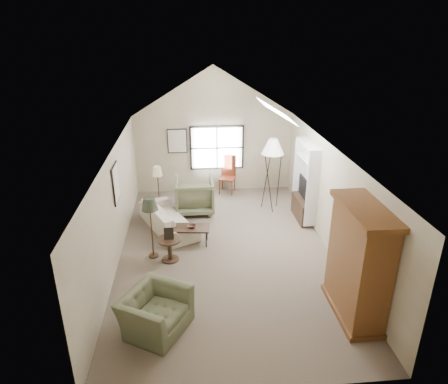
{
  "coord_description": "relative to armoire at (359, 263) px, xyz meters",
  "views": [
    {
      "loc": [
        -0.8,
        -8.3,
        5.04
      ],
      "look_at": [
        0.0,
        0.4,
        1.4
      ],
      "focal_mm": 32.0,
      "sensor_mm": 36.0,
      "label": 1
    }
  ],
  "objects": [
    {
      "name": "tv_panel",
      "position": [
        0.14,
        4.0,
        -0.18
      ],
      "size": [
        0.05,
        0.9,
        0.55
      ],
      "primitive_type": "cube",
      "color": "black",
      "rests_on": "media_console"
    },
    {
      "name": "armoire",
      "position": [
        0.0,
        0.0,
        0.0
      ],
      "size": [
        0.6,
        1.5,
        2.2
      ],
      "primitive_type": "cube",
      "color": "brown",
      "rests_on": "ground"
    },
    {
      "name": "tripod_lamp",
      "position": [
        -0.62,
        4.73,
        -0.01
      ],
      "size": [
        0.83,
        0.83,
        2.18
      ],
      "primitive_type": null,
      "rotation": [
        0.0,
        0.0,
        0.4
      ],
      "color": "silver",
      "rests_on": "ground"
    },
    {
      "name": "media_console",
      "position": [
        0.14,
        4.0,
        -0.8
      ],
      "size": [
        0.34,
        1.18,
        0.6
      ],
      "primitive_type": "cube",
      "color": "#382316",
      "rests_on": "ground"
    },
    {
      "name": "wall_art",
      "position": [
        -4.06,
        4.34,
        0.63
      ],
      "size": [
        1.97,
        3.71,
        0.88
      ],
      "color": "black",
      "rests_on": "room_shell"
    },
    {
      "name": "side_table",
      "position": [
        -3.5,
        2.16,
        -0.82
      ],
      "size": [
        0.73,
        0.73,
        0.55
      ],
      "primitive_type": "cylinder",
      "rotation": [
        0.0,
        0.0,
        0.43
      ],
      "color": "#352116",
      "rests_on": "ground"
    },
    {
      "name": "tv_alcove",
      "position": [
        0.16,
        4.0,
        0.05
      ],
      "size": [
        0.32,
        1.3,
        2.1
      ],
      "primitive_type": "cube",
      "color": "white",
      "rests_on": "ground"
    },
    {
      "name": "skylight",
      "position": [
        -0.88,
        3.3,
        2.12
      ],
      "size": [
        0.8,
        1.2,
        0.52
      ],
      "primitive_type": null,
      "color": "white",
      "rests_on": "room_shell"
    },
    {
      "name": "armchair_near",
      "position": [
        -3.67,
        -0.11,
        -0.73
      ],
      "size": [
        1.42,
        1.48,
        0.74
      ],
      "primitive_type": "imported",
      "rotation": [
        0.0,
        0.0,
        1.04
      ],
      "color": "#5A6043",
      "rests_on": "ground"
    },
    {
      "name": "armchair_far",
      "position": [
        -2.86,
        4.76,
        -0.59
      ],
      "size": [
        1.1,
        1.13,
        1.01
      ],
      "primitive_type": "imported",
      "rotation": [
        0.0,
        0.0,
        3.16
      ],
      "color": "#5F6648",
      "rests_on": "ground"
    },
    {
      "name": "room_shell",
      "position": [
        -2.18,
        2.4,
        2.11
      ],
      "size": [
        5.01,
        8.01,
        4.0
      ],
      "color": "brown",
      "rests_on": "ground"
    },
    {
      "name": "sofa",
      "position": [
        -3.6,
        3.76,
        -0.78
      ],
      "size": [
        1.7,
        2.36,
        0.64
      ],
      "primitive_type": "imported",
      "rotation": [
        0.0,
        0.0,
        2.0
      ],
      "color": "beige",
      "rests_on": "ground"
    },
    {
      "name": "dark_lamp",
      "position": [
        -3.9,
        2.36,
        -0.33
      ],
      "size": [
        0.49,
        0.49,
        1.53
      ],
      "primitive_type": null,
      "rotation": [
        0.0,
        0.0,
        0.43
      ],
      "color": "#252C1F",
      "rests_on": "ground"
    },
    {
      "name": "coffee_table",
      "position": [
        -2.98,
        2.88,
        -0.87
      ],
      "size": [
        0.93,
        0.59,
        0.45
      ],
      "primitive_type": "cube",
      "rotation": [
        0.0,
        0.0,
        -0.11
      ],
      "color": "#382216",
      "rests_on": "ground"
    },
    {
      "name": "bowl",
      "position": [
        -2.98,
        2.88,
        -0.62
      ],
      "size": [
        0.23,
        0.23,
        0.05
      ],
      "primitive_type": "imported",
      "rotation": [
        0.0,
        0.0,
        -0.11
      ],
      "color": "#3B2018",
      "rests_on": "coffee_table"
    },
    {
      "name": "window",
      "position": [
        -2.08,
        6.36,
        0.35
      ],
      "size": [
        1.72,
        0.08,
        1.42
      ],
      "primitive_type": "cube",
      "color": "black",
      "rests_on": "room_shell"
    },
    {
      "name": "side_chair",
      "position": [
        -1.77,
        6.1,
        -0.49
      ],
      "size": [
        0.6,
        0.6,
        1.22
      ],
      "primitive_type": "cube",
      "rotation": [
        0.0,
        0.0,
        -0.33
      ],
      "color": "brown",
      "rests_on": "ground"
    },
    {
      "name": "tan_lamp",
      "position": [
        -3.9,
        4.96,
        -0.41
      ],
      "size": [
        0.37,
        0.37,
        1.38
      ],
      "primitive_type": null,
      "rotation": [
        0.0,
        0.0,
        0.43
      ],
      "color": "tan",
      "rests_on": "ground"
    }
  ]
}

